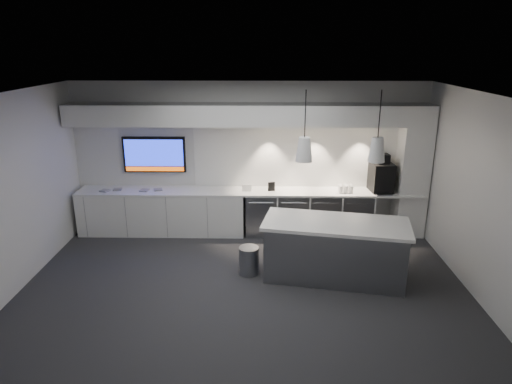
{
  "coord_description": "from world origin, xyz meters",
  "views": [
    {
      "loc": [
        0.29,
        -6.44,
        3.65
      ],
      "look_at": [
        0.16,
        1.1,
        1.22
      ],
      "focal_mm": 32.0,
      "sensor_mm": 36.0,
      "label": 1
    }
  ],
  "objects_px": {
    "island": "(335,250)",
    "bin": "(249,260)",
    "wall_tv": "(154,155)",
    "coffee_machine": "(381,176)"
  },
  "relations": [
    {
      "from": "island",
      "to": "bin",
      "type": "bearing_deg",
      "value": -173.98
    },
    {
      "from": "coffee_machine",
      "to": "island",
      "type": "bearing_deg",
      "value": -126.88
    },
    {
      "from": "island",
      "to": "coffee_machine",
      "type": "height_order",
      "value": "coffee_machine"
    },
    {
      "from": "bin",
      "to": "coffee_machine",
      "type": "bearing_deg",
      "value": 34.85
    },
    {
      "from": "wall_tv",
      "to": "island",
      "type": "distance_m",
      "value": 4.11
    },
    {
      "from": "island",
      "to": "coffee_machine",
      "type": "bearing_deg",
      "value": 69.18
    },
    {
      "from": "wall_tv",
      "to": "coffee_machine",
      "type": "bearing_deg",
      "value": -3.13
    },
    {
      "from": "bin",
      "to": "island",
      "type": "bearing_deg",
      "value": -4.59
    },
    {
      "from": "island",
      "to": "bin",
      "type": "distance_m",
      "value": 1.42
    },
    {
      "from": "wall_tv",
      "to": "coffee_machine",
      "type": "relative_size",
      "value": 1.67
    }
  ]
}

